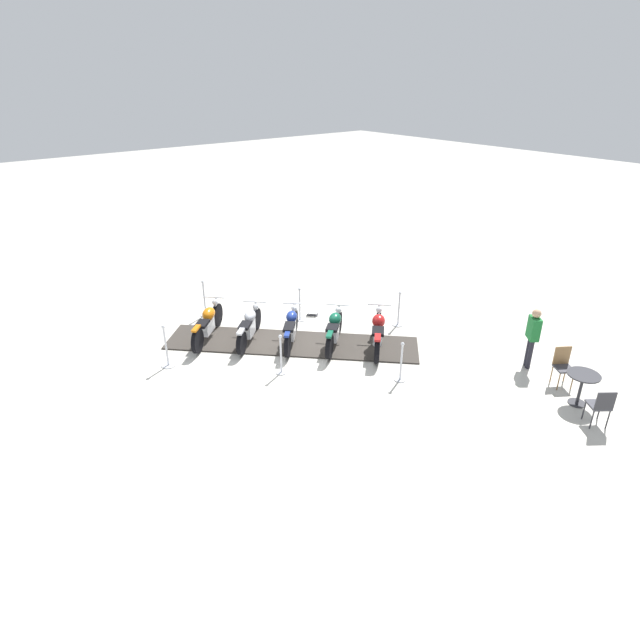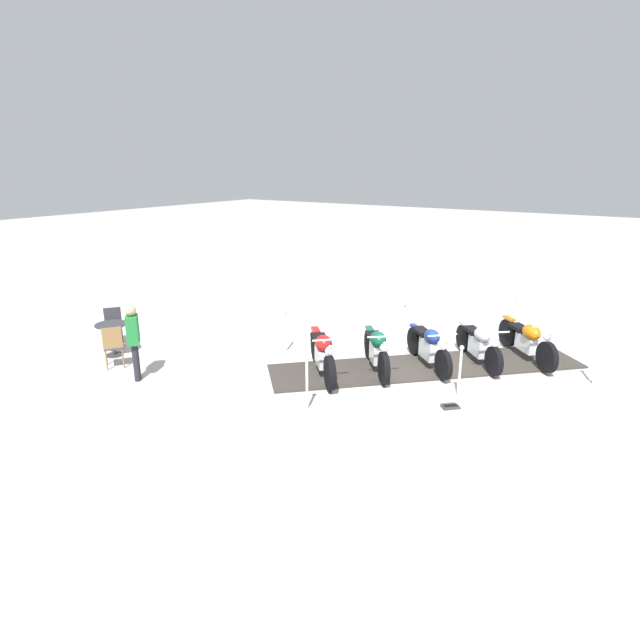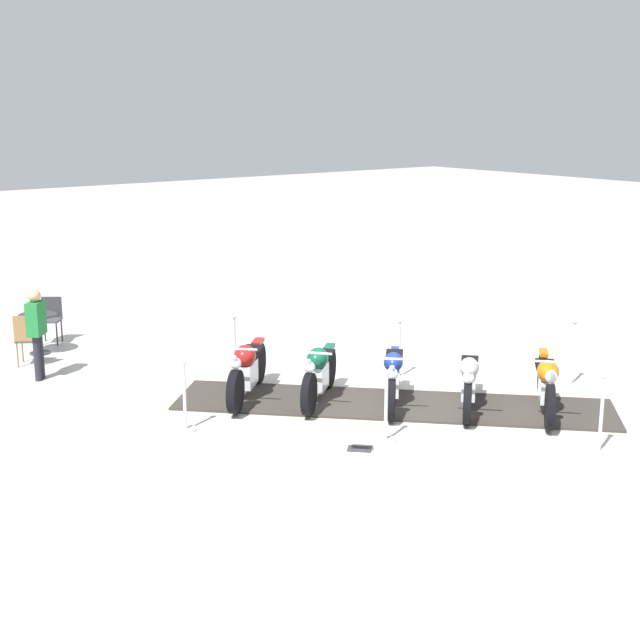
{
  "view_description": "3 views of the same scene",
  "coord_description": "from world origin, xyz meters",
  "px_view_note": "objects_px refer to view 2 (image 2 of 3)",
  "views": [
    {
      "loc": [
        -10.35,
        7.37,
        6.83
      ],
      "look_at": [
        -1.03,
        -0.17,
        1.06
      ],
      "focal_mm": 29.26,
      "sensor_mm": 36.0,
      "label": 1
    },
    {
      "loc": [
        3.78,
        -10.01,
        4.29
      ],
      "look_at": [
        -1.87,
        -1.44,
        1.14
      ],
      "focal_mm": 28.65,
      "sensor_mm": 36.0,
      "label": 2
    },
    {
      "loc": [
        9.98,
        -9.06,
        4.65
      ],
      "look_at": [
        -1.79,
        -0.09,
        1.07
      ],
      "focal_mm": 50.11,
      "sensor_mm": 36.0,
      "label": 3
    }
  ],
  "objects_px": {
    "stanchion_left_mid": "(404,329)",
    "bystander_person": "(133,336)",
    "motorcycle_chrome": "(479,344)",
    "stanchion_right_rear": "(595,369)",
    "cafe_chair_near_table": "(113,324)",
    "stanchion_right_mid": "(459,380)",
    "stanchion_left_front": "(286,337)",
    "stanchion_right_front": "(307,393)",
    "motorcycle_navy": "(429,346)",
    "stanchion_left_rear": "(513,324)",
    "cafe_chair_across_table": "(113,344)",
    "motorcycle_forest": "(377,349)",
    "motorcycle_maroon": "(323,353)",
    "info_placard": "(451,404)",
    "cafe_table": "(112,332)",
    "motorcycle_copper": "(528,339)"
  },
  "relations": [
    {
      "from": "stanchion_left_front",
      "to": "stanchion_left_rear",
      "type": "distance_m",
      "value": 5.87
    },
    {
      "from": "stanchion_right_mid",
      "to": "stanchion_right_rear",
      "type": "height_order",
      "value": "stanchion_right_rear"
    },
    {
      "from": "cafe_chair_across_table",
      "to": "motorcycle_forest",
      "type": "bearing_deg",
      "value": -115.13
    },
    {
      "from": "motorcycle_navy",
      "to": "stanchion_right_rear",
      "type": "bearing_deg",
      "value": 60.9
    },
    {
      "from": "stanchion_left_mid",
      "to": "cafe_chair_near_table",
      "type": "bearing_deg",
      "value": -146.53
    },
    {
      "from": "motorcycle_chrome",
      "to": "cafe_chair_across_table",
      "type": "height_order",
      "value": "cafe_chair_across_table"
    },
    {
      "from": "motorcycle_chrome",
      "to": "stanchion_left_front",
      "type": "height_order",
      "value": "stanchion_left_front"
    },
    {
      "from": "motorcycle_maroon",
      "to": "cafe_chair_near_table",
      "type": "height_order",
      "value": "motorcycle_maroon"
    },
    {
      "from": "stanchion_right_rear",
      "to": "stanchion_right_mid",
      "type": "bearing_deg",
      "value": -135.67
    },
    {
      "from": "stanchion_left_front",
      "to": "stanchion_right_mid",
      "type": "height_order",
      "value": "stanchion_right_mid"
    },
    {
      "from": "motorcycle_copper",
      "to": "stanchion_right_rear",
      "type": "relative_size",
      "value": 1.55
    },
    {
      "from": "stanchion_right_rear",
      "to": "stanchion_left_rear",
      "type": "xyz_separation_m",
      "value": [
        -2.14,
        2.19,
        -0.01
      ]
    },
    {
      "from": "motorcycle_navy",
      "to": "stanchion_left_rear",
      "type": "height_order",
      "value": "stanchion_left_rear"
    },
    {
      "from": "motorcycle_navy",
      "to": "stanchion_left_rear",
      "type": "xyz_separation_m",
      "value": [
        1.01,
        3.17,
        -0.15
      ]
    },
    {
      "from": "motorcycle_navy",
      "to": "stanchion_right_mid",
      "type": "distance_m",
      "value": 1.51
    },
    {
      "from": "motorcycle_forest",
      "to": "cafe_table",
      "type": "relative_size",
      "value": 2.16
    },
    {
      "from": "motorcycle_forest",
      "to": "cafe_table",
      "type": "xyz_separation_m",
      "value": [
        -5.56,
        -2.5,
        0.07
      ]
    },
    {
      "from": "stanchion_right_mid",
      "to": "stanchion_right_front",
      "type": "distance_m",
      "value": 2.93
    },
    {
      "from": "stanchion_left_mid",
      "to": "bystander_person",
      "type": "height_order",
      "value": "bystander_person"
    },
    {
      "from": "motorcycle_navy",
      "to": "cafe_chair_across_table",
      "type": "xyz_separation_m",
      "value": [
        -5.71,
        -3.78,
        0.05
      ]
    },
    {
      "from": "motorcycle_forest",
      "to": "stanchion_left_front",
      "type": "relative_size",
      "value": 1.61
    },
    {
      "from": "stanchion_right_rear",
      "to": "stanchion_left_rear",
      "type": "bearing_deg",
      "value": 134.33
    },
    {
      "from": "stanchion_right_mid",
      "to": "stanchion_left_front",
      "type": "bearing_deg",
      "value": 178.11
    },
    {
      "from": "cafe_chair_across_table",
      "to": "motorcycle_copper",
      "type": "bearing_deg",
      "value": -110.18
    },
    {
      "from": "motorcycle_maroon",
      "to": "stanchion_left_front",
      "type": "bearing_deg",
      "value": -159.09
    },
    {
      "from": "stanchion_right_mid",
      "to": "info_placard",
      "type": "height_order",
      "value": "stanchion_right_mid"
    },
    {
      "from": "stanchion_right_rear",
      "to": "stanchion_left_front",
      "type": "bearing_deg",
      "value": -163.23
    },
    {
      "from": "motorcycle_copper",
      "to": "cafe_chair_near_table",
      "type": "distance_m",
      "value": 9.82
    },
    {
      "from": "motorcycle_copper",
      "to": "cafe_table",
      "type": "bearing_deg",
      "value": -101.3
    },
    {
      "from": "motorcycle_forest",
      "to": "bystander_person",
      "type": "height_order",
      "value": "bystander_person"
    },
    {
      "from": "stanchion_left_rear",
      "to": "motorcycle_maroon",
      "type": "bearing_deg",
      "value": -119.23
    },
    {
      "from": "stanchion_right_mid",
      "to": "cafe_chair_near_table",
      "type": "relative_size",
      "value": 1.15
    },
    {
      "from": "stanchion_left_rear",
      "to": "info_placard",
      "type": "xyz_separation_m",
      "value": [
        0.08,
        -4.75,
        -0.27
      ]
    },
    {
      "from": "motorcycle_maroon",
      "to": "bystander_person",
      "type": "xyz_separation_m",
      "value": [
        -3.09,
        -2.28,
        0.45
      ]
    },
    {
      "from": "motorcycle_chrome",
      "to": "cafe_table",
      "type": "bearing_deg",
      "value": -102.53
    },
    {
      "from": "stanchion_right_front",
      "to": "stanchion_left_mid",
      "type": "distance_m",
      "value": 4.24
    },
    {
      "from": "motorcycle_forest",
      "to": "stanchion_right_front",
      "type": "xyz_separation_m",
      "value": [
        -0.21,
        -2.3,
        -0.16
      ]
    },
    {
      "from": "motorcycle_forest",
      "to": "motorcycle_chrome",
      "type": "relative_size",
      "value": 1.01
    },
    {
      "from": "motorcycle_maroon",
      "to": "motorcycle_navy",
      "type": "height_order",
      "value": "motorcycle_maroon"
    },
    {
      "from": "motorcycle_forest",
      "to": "stanchion_right_front",
      "type": "distance_m",
      "value": 2.31
    },
    {
      "from": "motorcycle_navy",
      "to": "stanchion_right_front",
      "type": "distance_m",
      "value": 3.3
    },
    {
      "from": "motorcycle_chrome",
      "to": "cafe_chair_across_table",
      "type": "distance_m",
      "value": 8.01
    },
    {
      "from": "motorcycle_forest",
      "to": "stanchion_left_mid",
      "type": "bearing_deg",
      "value": 147.48
    },
    {
      "from": "stanchion_right_rear",
      "to": "bystander_person",
      "type": "relative_size",
      "value": 0.72
    },
    {
      "from": "stanchion_left_front",
      "to": "stanchion_left_rear",
      "type": "xyz_separation_m",
      "value": [
        4.2,
        4.1,
        -0.02
      ]
    },
    {
      "from": "motorcycle_chrome",
      "to": "stanchion_left_rear",
      "type": "height_order",
      "value": "stanchion_left_rear"
    },
    {
      "from": "stanchion_left_mid",
      "to": "bystander_person",
      "type": "distance_m",
      "value": 6.27
    },
    {
      "from": "motorcycle_chrome",
      "to": "stanchion_right_rear",
      "type": "xyz_separation_m",
      "value": [
        2.3,
        0.16,
        -0.12
      ]
    },
    {
      "from": "cafe_table",
      "to": "cafe_chair_across_table",
      "type": "distance_m",
      "value": 0.83
    },
    {
      "from": "cafe_table",
      "to": "cafe_chair_across_table",
      "type": "xyz_separation_m",
      "value": [
        0.69,
        -0.46,
        -0.03
      ]
    }
  ]
}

